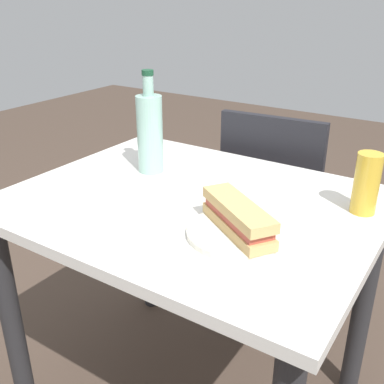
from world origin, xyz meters
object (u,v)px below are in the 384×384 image
object	(u,v)px
plate_near	(237,233)
beer_glass	(366,184)
water_bottle	(150,132)
baguette_sandwich_near	(238,217)
dining_table	(192,240)
chair_far	(275,203)
knife_near	(256,222)

from	to	relation	value
plate_near	beer_glass	xyz separation A→B (m)	(0.21, 0.29, 0.07)
plate_near	beer_glass	size ratio (longest dim) A/B	1.49
beer_glass	water_bottle	bearing A→B (deg)	-173.95
baguette_sandwich_near	dining_table	bearing A→B (deg)	150.36
plate_near	chair_far	bearing A→B (deg)	105.45
knife_near	beer_glass	xyz separation A→B (m)	(0.19, 0.23, 0.06)
knife_near	water_bottle	xyz separation A→B (m)	(-0.44, 0.17, 0.11)
knife_near	beer_glass	distance (m)	0.30
dining_table	beer_glass	distance (m)	0.49
dining_table	knife_near	distance (m)	0.27
plate_near	beer_glass	bearing A→B (deg)	53.90
dining_table	beer_glass	world-z (taller)	beer_glass
dining_table	beer_glass	xyz separation A→B (m)	(0.41, 0.17, 0.21)
water_bottle	dining_table	bearing A→B (deg)	-25.37
dining_table	plate_near	size ratio (longest dim) A/B	4.16
dining_table	baguette_sandwich_near	distance (m)	0.29
baguette_sandwich_near	water_bottle	distance (m)	0.48
plate_near	water_bottle	world-z (taller)	water_bottle
plate_near	water_bottle	xyz separation A→B (m)	(-0.42, 0.22, 0.12)
dining_table	water_bottle	xyz separation A→B (m)	(-0.22, 0.11, 0.26)
knife_near	beer_glass	bearing A→B (deg)	51.40
knife_near	baguette_sandwich_near	bearing A→B (deg)	-112.87
plate_near	knife_near	xyz separation A→B (m)	(0.02, 0.05, 0.01)
chair_far	water_bottle	world-z (taller)	water_bottle
baguette_sandwich_near	knife_near	distance (m)	0.06
baguette_sandwich_near	beer_glass	xyz separation A→B (m)	(0.21, 0.29, 0.03)
chair_far	baguette_sandwich_near	distance (m)	0.78
plate_near	baguette_sandwich_near	bearing A→B (deg)	0.00
dining_table	baguette_sandwich_near	bearing A→B (deg)	-29.64
water_bottle	beer_glass	size ratio (longest dim) A/B	1.97
dining_table	chair_far	bearing A→B (deg)	89.39
water_bottle	beer_glass	world-z (taller)	water_bottle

